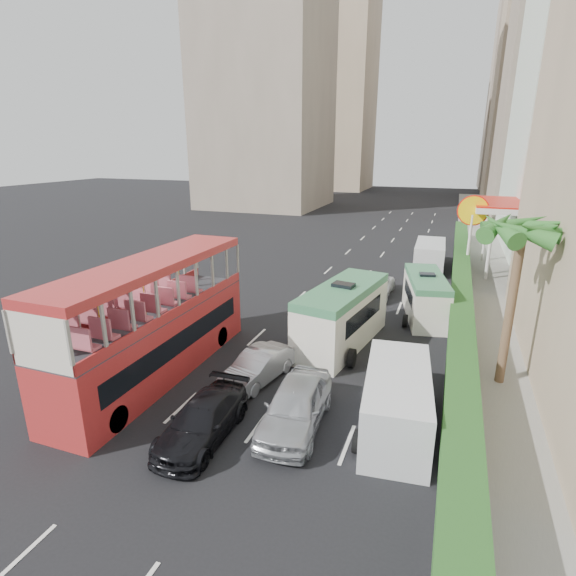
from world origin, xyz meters
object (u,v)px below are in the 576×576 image
at_px(double_decker_bus, 154,319).
at_px(panel_van_near, 397,401).
at_px(minibus_near, 342,316).
at_px(van_asset, 375,296).
at_px(panel_van_far, 429,256).
at_px(minibus_far, 425,297).
at_px(shell_station, 516,239).
at_px(car_black, 204,437).
at_px(palm_tree, 510,308).
at_px(car_silver_lane_b, 296,426).
at_px(car_silver_lane_a, 259,380).

height_order(double_decker_bus, panel_van_near, double_decker_bus).
bearing_deg(double_decker_bus, panel_van_near, -3.01).
relative_size(double_decker_bus, minibus_near, 1.63).
bearing_deg(van_asset, panel_van_far, 71.66).
bearing_deg(panel_van_far, van_asset, -111.03).
relative_size(minibus_far, panel_van_far, 1.03).
xyz_separation_m(van_asset, shell_station, (9.02, 9.12, 2.75)).
bearing_deg(car_black, palm_tree, 35.59).
bearing_deg(palm_tree, van_asset, 124.63).
xyz_separation_m(minibus_near, palm_tree, (7.09, -1.72, 1.88)).
bearing_deg(van_asset, car_silver_lane_b, -89.28).
height_order(minibus_far, shell_station, shell_station).
xyz_separation_m(double_decker_bus, palm_tree, (13.80, 4.00, 0.85)).
bearing_deg(panel_van_far, minibus_far, -89.35).
bearing_deg(minibus_far, car_silver_lane_b, -117.24).
xyz_separation_m(panel_van_near, shell_station, (5.85, 23.53, 1.68)).
bearing_deg(panel_van_far, car_black, -104.29).
relative_size(car_silver_lane_b, van_asset, 1.09).
relative_size(panel_van_far, palm_tree, 0.86).
relative_size(van_asset, minibus_far, 0.78).
bearing_deg(car_black, minibus_far, 65.15).
height_order(car_black, shell_station, shell_station).
bearing_deg(double_decker_bus, palm_tree, 16.16).
xyz_separation_m(car_black, shell_station, (11.88, 26.29, 2.75)).
distance_m(car_silver_lane_a, palm_tree, 10.53).
distance_m(car_silver_lane_b, car_black, 3.21).
height_order(minibus_near, panel_van_near, minibus_near).
xyz_separation_m(car_silver_lane_b, palm_tree, (6.95, 5.60, 3.38)).
bearing_deg(palm_tree, panel_van_far, 102.26).
distance_m(car_black, van_asset, 17.41).
height_order(van_asset, panel_van_near, panel_van_near).
bearing_deg(double_decker_bus, minibus_far, 46.74).
height_order(car_silver_lane_a, palm_tree, palm_tree).
bearing_deg(palm_tree, minibus_near, 166.33).
xyz_separation_m(van_asset, minibus_far, (3.32, -2.94, 1.25)).
bearing_deg(panel_van_far, car_silver_lane_a, -106.22).
height_order(car_silver_lane_a, panel_van_near, panel_van_near).
height_order(double_decker_bus, palm_tree, palm_tree).
bearing_deg(shell_station, minibus_far, -115.32).
xyz_separation_m(car_silver_lane_b, minibus_far, (3.44, 12.54, 1.25)).
xyz_separation_m(car_silver_lane_a, car_black, (-0.20, -4.20, 0.00)).
height_order(car_black, panel_van_far, panel_van_far).
distance_m(car_black, panel_van_far, 26.02).
height_order(minibus_near, shell_station, shell_station).
relative_size(minibus_near, palm_tree, 1.06).
height_order(minibus_near, palm_tree, palm_tree).
bearing_deg(shell_station, double_decker_bus, -124.82).
xyz_separation_m(car_silver_lane_a, minibus_near, (2.39, 4.82, 1.50)).
bearing_deg(double_decker_bus, car_black, -38.61).
xyz_separation_m(car_silver_lane_b, panel_van_far, (3.03, 23.66, 1.10)).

